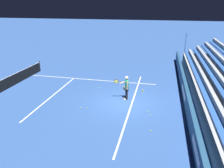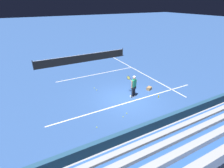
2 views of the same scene
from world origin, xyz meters
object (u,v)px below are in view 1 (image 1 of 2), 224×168
object	(u,v)px
tennis_ball_on_baseline	(151,131)
tennis_net	(3,85)
tennis_ball_far_left	(150,115)
ball_box_cardboard	(126,88)
water_bottle	(143,91)
tennis_player	(126,88)
tennis_ball_toward_net	(100,88)
tennis_ball_near_player	(147,111)
tennis_ball_midcourt	(87,108)
tennis_ball_stray_back	(81,108)

from	to	relation	value
tennis_ball_on_baseline	tennis_net	size ratio (longest dim) A/B	0.01
tennis_ball_far_left	tennis_net	bearing A→B (deg)	82.78
tennis_net	tennis_ball_far_left	bearing A→B (deg)	-97.22
ball_box_cardboard	water_bottle	bearing A→B (deg)	-98.68
tennis_player	tennis_net	xyz separation A→B (m)	(-0.56, 9.69, -0.40)
tennis_ball_toward_net	tennis_ball_on_baseline	distance (m)	7.19
tennis_ball_near_player	water_bottle	world-z (taller)	water_bottle
water_bottle	tennis_net	bearing A→B (deg)	101.44
tennis_ball_toward_net	water_bottle	distance (m)	3.53
ball_box_cardboard	tennis_player	bearing A→B (deg)	-170.07
tennis_ball_midcourt	tennis_ball_on_baseline	size ratio (longest dim) A/B	1.00
tennis_net	tennis_ball_toward_net	bearing A→B (deg)	-72.45
tennis_player	tennis_ball_stray_back	size ratio (longest dim) A/B	25.98
tennis_ball_midcourt	water_bottle	size ratio (longest dim) A/B	0.30
ball_box_cardboard	tennis_ball_far_left	bearing A→B (deg)	-150.43
tennis_ball_midcourt	tennis_player	bearing A→B (deg)	-48.49
tennis_ball_far_left	tennis_ball_on_baseline	world-z (taller)	same
tennis_player	water_bottle	xyz separation A→B (m)	(1.62, -1.05, -0.78)
tennis_ball_stray_back	tennis_ball_on_baseline	bearing A→B (deg)	-111.27
tennis_net	tennis_player	bearing A→B (deg)	-86.71
tennis_net	ball_box_cardboard	bearing A→B (deg)	-75.73
tennis_ball_midcourt	tennis_net	size ratio (longest dim) A/B	0.01
tennis_ball_stray_back	tennis_net	size ratio (longest dim) A/B	0.01
tennis_player	tennis_net	world-z (taller)	tennis_player
ball_box_cardboard	tennis_ball_near_player	distance (m)	3.96
tennis_ball_stray_back	tennis_ball_far_left	size ratio (longest dim) A/B	1.00
tennis_ball_midcourt	tennis_ball_near_player	xyz separation A→B (m)	(0.42, -3.95, 0.00)
tennis_ball_near_player	tennis_ball_on_baseline	world-z (taller)	same
tennis_ball_midcourt	tennis_ball_near_player	bearing A→B (deg)	-83.88
tennis_ball_stray_back	tennis_ball_on_baseline	xyz separation A→B (m)	(-1.84, -4.72, 0.00)
ball_box_cardboard	tennis_ball_toward_net	world-z (taller)	ball_box_cardboard
tennis_ball_stray_back	tennis_ball_on_baseline	distance (m)	5.06
tennis_player	tennis_ball_toward_net	bearing A→B (deg)	55.19
tennis_ball_near_player	tennis_net	bearing A→B (deg)	84.70
tennis_player	tennis_ball_near_player	bearing A→B (deg)	-134.21
tennis_ball_midcourt	tennis_ball_toward_net	distance (m)	3.76
tennis_ball_stray_back	tennis_net	distance (m)	7.16
tennis_net	tennis_ball_stray_back	bearing A→B (deg)	-102.12
tennis_ball_toward_net	tennis_ball_far_left	xyz separation A→B (m)	(-3.74, -4.34, 0.00)
tennis_ball_far_left	water_bottle	distance (m)	3.73
tennis_net	tennis_ball_midcourt	bearing A→B (deg)	-101.28
tennis_ball_midcourt	water_bottle	world-z (taller)	water_bottle
tennis_ball_midcourt	tennis_ball_toward_net	xyz separation A→B (m)	(3.76, 0.18, 0.00)
tennis_player	tennis_ball_far_left	bearing A→B (deg)	-137.31
tennis_ball_midcourt	tennis_ball_toward_net	bearing A→B (deg)	2.79
tennis_ball_on_baseline	water_bottle	world-z (taller)	water_bottle
tennis_player	tennis_ball_toward_net	xyz separation A→B (m)	(1.72, 2.48, -0.86)
tennis_ball_midcourt	tennis_ball_on_baseline	bearing A→B (deg)	-113.37
tennis_net	tennis_ball_near_player	bearing A→B (deg)	-95.30
tennis_ball_stray_back	tennis_ball_midcourt	xyz separation A→B (m)	(0.02, -0.41, 0.00)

